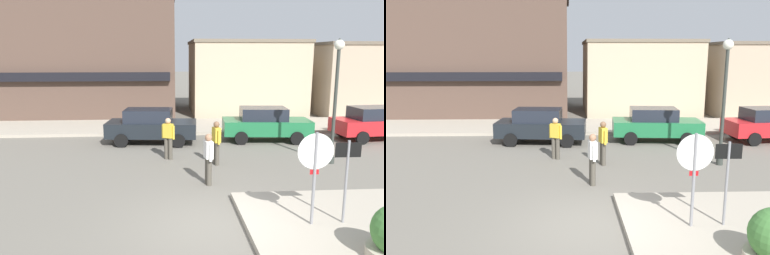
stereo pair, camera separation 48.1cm
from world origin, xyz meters
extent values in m
plane|color=#6B665B|center=(0.00, 0.00, 0.00)|extent=(160.00, 160.00, 0.00)
cube|color=#A89E8C|center=(0.00, 12.12, 0.07)|extent=(80.00, 4.00, 0.15)
cylinder|color=gray|center=(2.18, -0.31, 1.15)|extent=(0.07, 0.07, 2.30)
cylinder|color=red|center=(2.18, -0.29, 1.87)|extent=(0.76, 0.02, 0.76)
cylinder|color=white|center=(2.18, -0.31, 1.87)|extent=(0.82, 0.02, 0.82)
cube|color=red|center=(2.18, -0.30, 1.39)|extent=(0.20, 0.01, 0.11)
cylinder|color=gray|center=(2.94, -0.28, 1.05)|extent=(0.06, 0.06, 2.10)
cube|color=black|center=(2.94, -0.27, 1.88)|extent=(0.60, 0.02, 0.34)
cube|color=white|center=(2.94, -0.26, 1.88)|extent=(0.54, 0.02, 0.29)
cube|color=black|center=(2.94, -0.26, 1.88)|extent=(0.34, 0.01, 0.08)
cylinder|color=#333833|center=(4.97, 4.89, 2.10)|extent=(0.12, 0.12, 4.20)
cylinder|color=#333833|center=(4.97, 4.89, 0.12)|extent=(0.24, 0.24, 0.24)
sphere|color=white|center=(4.97, 4.89, 4.31)|extent=(0.36, 0.36, 0.36)
cone|color=#333833|center=(4.97, 4.89, 4.45)|extent=(0.32, 0.32, 0.18)
cube|color=black|center=(-1.77, 8.60, 0.67)|extent=(4.14, 2.05, 0.66)
cube|color=#1E232D|center=(-1.92, 8.61, 1.28)|extent=(2.20, 1.58, 0.56)
cylinder|color=black|center=(-0.46, 9.33, 0.30)|extent=(0.61, 0.23, 0.60)
cylinder|color=black|center=(-0.61, 7.64, 0.30)|extent=(0.61, 0.23, 0.60)
cylinder|color=black|center=(-2.93, 9.56, 0.30)|extent=(0.61, 0.23, 0.60)
cylinder|color=black|center=(-3.08, 7.86, 0.30)|extent=(0.61, 0.23, 0.60)
cube|color=#1E6B3D|center=(3.52, 8.73, 0.67)|extent=(4.13, 2.02, 0.66)
cube|color=#1E232D|center=(3.38, 8.74, 1.28)|extent=(2.19, 1.56, 0.56)
cylinder|color=black|center=(4.83, 9.48, 0.30)|extent=(0.61, 0.23, 0.60)
cylinder|color=black|center=(4.69, 7.78, 0.30)|extent=(0.61, 0.23, 0.60)
cylinder|color=black|center=(2.36, 9.68, 0.30)|extent=(0.61, 0.23, 0.60)
cylinder|color=black|center=(2.22, 7.99, 0.30)|extent=(0.61, 0.23, 0.60)
cube|color=red|center=(8.80, 8.61, 0.67)|extent=(4.13, 2.04, 0.66)
cube|color=#1E232D|center=(8.65, 8.60, 1.28)|extent=(2.19, 1.57, 0.56)
cylinder|color=black|center=(7.49, 9.35, 0.30)|extent=(0.61, 0.23, 0.60)
cylinder|color=black|center=(7.64, 7.66, 0.30)|extent=(0.61, 0.23, 0.60)
cylinder|color=#4C473D|center=(0.66, 5.10, 0.42)|extent=(0.16, 0.16, 0.85)
cylinder|color=#4C473D|center=(0.71, 4.92, 0.42)|extent=(0.16, 0.16, 0.85)
cube|color=gold|center=(0.68, 5.01, 1.12)|extent=(0.31, 0.41, 0.54)
sphere|color=brown|center=(0.68, 5.01, 1.50)|extent=(0.22, 0.22, 0.22)
cylinder|color=gold|center=(0.62, 5.23, 1.07)|extent=(0.11, 0.11, 0.52)
cylinder|color=gold|center=(0.74, 4.79, 1.07)|extent=(0.11, 0.11, 0.52)
cylinder|color=#4C473D|center=(0.14, 2.99, 0.42)|extent=(0.16, 0.16, 0.85)
cylinder|color=#4C473D|center=(0.17, 2.82, 0.42)|extent=(0.16, 0.16, 0.85)
cube|color=white|center=(0.16, 2.91, 1.12)|extent=(0.28, 0.39, 0.54)
sphere|color=#9E7051|center=(0.16, 2.91, 1.50)|extent=(0.22, 0.22, 0.22)
cylinder|color=white|center=(0.12, 3.13, 1.07)|extent=(0.10, 0.10, 0.52)
cylinder|color=white|center=(0.20, 2.68, 1.07)|extent=(0.10, 0.10, 0.52)
cylinder|color=#4C473D|center=(-0.98, 5.81, 0.42)|extent=(0.16, 0.16, 0.85)
cylinder|color=#4C473D|center=(-1.13, 5.90, 0.42)|extent=(0.16, 0.16, 0.85)
cube|color=gold|center=(-1.05, 5.85, 1.12)|extent=(0.42, 0.37, 0.54)
sphere|color=tan|center=(-1.05, 5.85, 1.50)|extent=(0.22, 0.22, 0.22)
cylinder|color=gold|center=(-0.85, 5.74, 1.07)|extent=(0.12, 0.12, 0.52)
cylinder|color=gold|center=(-1.25, 5.97, 1.07)|extent=(0.12, 0.12, 0.52)
cube|color=brown|center=(-6.40, 18.62, 3.87)|extent=(11.64, 9.00, 7.75)
cube|color=black|center=(-6.40, 13.97, 2.70)|extent=(11.06, 0.40, 0.50)
cube|color=tan|center=(4.33, 17.97, 2.35)|extent=(7.33, 6.46, 4.69)
cube|color=#716452|center=(4.33, 17.97, 4.79)|extent=(7.47, 6.59, 0.20)
cube|color=tan|center=(12.49, 17.34, 2.27)|extent=(7.20, 6.68, 4.55)
cube|color=#685B4C|center=(12.49, 17.34, 4.65)|extent=(7.35, 6.82, 0.20)
camera|label=1|loc=(-1.11, -8.11, 3.98)|focal=35.00mm
camera|label=2|loc=(-0.63, -8.13, 3.98)|focal=35.00mm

